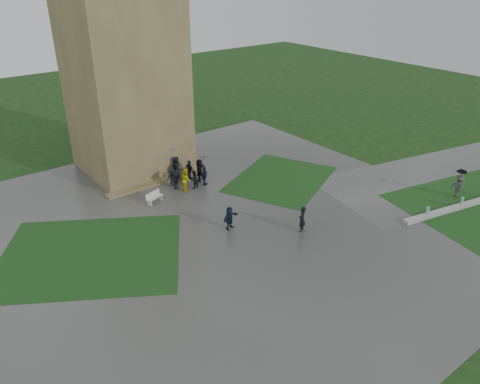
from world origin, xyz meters
TOP-DOWN VIEW (x-y plane):
  - ground at (0.00, 0.00)m, footprint 120.00×120.00m
  - plaza at (0.00, 2.00)m, footprint 34.00×34.00m
  - path at (24.00, -4.00)m, footprint 31.22×15.04m
  - lawn_inset_left at (-8.50, 4.00)m, footprint 14.10×13.46m
  - lawn_inset_right at (8.50, 5.00)m, footprint 11.12×10.15m
  - tower at (0.00, 15.00)m, footprint 8.00×8.00m
  - tower_plinth at (0.00, 10.60)m, footprint 9.00×0.80m
  - bench at (-1.91, 7.81)m, footprint 1.53×0.89m
  - visitor_cluster at (1.92, 9.23)m, footprint 3.79×3.60m
  - pedestrian_mid at (0.30, 1.17)m, footprint 1.61×0.92m
  - pedestrian_near at (3.96, -2.07)m, footprint 0.79×0.68m
  - pedestrian_path at (17.12, -5.83)m, footprint 0.78×1.15m

SIDE VIEW (x-z plane):
  - ground at x=0.00m, z-range 0.00..0.00m
  - plaza at x=0.00m, z-range 0.00..0.02m
  - path at x=24.00m, z-range 0.00..0.02m
  - lawn_inset_left at x=-8.50m, z-range 0.02..0.03m
  - lawn_inset_right at x=8.50m, z-range 0.02..0.03m
  - tower_plinth at x=0.00m, z-range 0.02..0.24m
  - bench at x=-1.91m, z-range 0.03..0.88m
  - pedestrian_mid at x=0.30m, z-range 0.02..1.66m
  - pedestrian_near at x=3.96m, z-range 0.02..1.86m
  - visitor_cluster at x=1.92m, z-range -0.15..2.51m
  - pedestrian_path at x=17.12m, z-range 0.03..2.36m
  - tower at x=0.00m, z-range 0.00..18.00m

